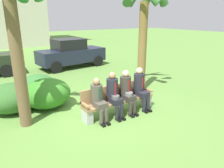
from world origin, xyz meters
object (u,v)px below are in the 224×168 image
Objects in this scene: seated_man_leftmost at (98,98)px; seated_man_centerright at (127,90)px; park_bench at (118,99)px; seated_man_rightmost at (141,86)px; shrub_far_lawn at (47,93)px; parked_car_far at (71,53)px; seated_man_centerleft at (114,93)px; shrub_near_bench at (11,98)px; palm_tree_short at (144,8)px; shrub_mid_lawn at (38,86)px.

seated_man_leftmost is 1.02m from seated_man_centerright.
park_bench is 0.86m from seated_man_rightmost.
shrub_far_lawn is 0.39× the size of parked_car_far.
seated_man_centerleft is (-0.24, -0.13, 0.31)m from park_bench.
parked_car_far reaches higher than seated_man_rightmost.
shrub_near_bench is at bearing 141.27° from seated_man_centerleft.
seated_man_leftmost is at bearing -45.51° from shrub_near_bench.
seated_man_rightmost is (0.79, -0.12, 0.32)m from park_bench.
seated_man_leftmost is at bearing -179.86° from seated_man_centerright.
palm_tree_short is 4.63m from shrub_far_lawn.
parked_car_far is at bearing 81.38° from seated_man_centerright.
seated_man_centerright is 3.56m from shrub_mid_lawn.
park_bench is at bearing -34.37° from shrub_near_bench.
seated_man_centerleft and seated_man_rightmost have the same top height.
seated_man_centerleft is at bearing -151.84° from park_bench.
shrub_mid_lawn is at bearing 41.87° from shrub_near_bench.
seated_man_centerleft is 0.87× the size of shrub_far_lawn.
parked_car_far is (3.00, 5.08, 0.35)m from shrub_far_lawn.
shrub_near_bench is 1.07m from shrub_far_lawn.
seated_man_leftmost is at bearing -106.72° from parked_car_far.
palm_tree_short is 3.11× the size of shrub_near_bench.
seated_man_rightmost is 0.34× the size of parked_car_far.
shrub_near_bench is (-3.55, 2.01, -0.29)m from seated_man_rightmost.
shrub_far_lawn is at bearing -13.85° from shrub_near_bench.
seated_man_centerleft is 3.24m from shrub_near_bench.
parked_car_far reaches higher than seated_man_leftmost.
seated_man_centerleft reaches higher than shrub_far_lawn.
seated_man_centerleft is 3.61m from palm_tree_short.
seated_man_rightmost is at bearing -131.18° from palm_tree_short.
shrub_near_bench is (-1.99, 2.02, -0.24)m from seated_man_leftmost.
seated_man_centerleft is at bearing 179.89° from seated_man_centerright.
parked_car_far is (1.28, 6.71, 0.40)m from park_bench.
shrub_far_lawn is at bearing -120.57° from parked_car_far.
seated_man_leftmost is 0.94× the size of seated_man_centerright.
seated_man_leftmost is 0.27× the size of palm_tree_short.
palm_tree_short is 3.44× the size of shrub_mid_lawn.
shrub_near_bench is 1.11× the size of shrub_mid_lawn.
shrub_near_bench is 1.40m from shrub_mid_lawn.
palm_tree_short reaches higher than shrub_mid_lawn.
shrub_mid_lawn is at bearing 123.61° from seated_man_centerright.
shrub_far_lawn is at bearing 129.94° from seated_man_centerleft.
palm_tree_short is at bearing -7.22° from shrub_near_bench.
shrub_far_lawn reaches higher than shrub_near_bench.
shrub_mid_lawn is (-1.47, 2.95, -0.33)m from seated_man_centerleft.
seated_man_centerleft is 1.00× the size of seated_man_rightmost.
seated_man_centerright reaches higher than shrub_far_lawn.
parked_car_far reaches higher than seated_man_centerright.
seated_man_centerright is 2.65m from shrub_far_lawn.
parked_car_far is at bearing 77.43° from seated_man_centerleft.
shrub_mid_lawn is at bearing 116.54° from seated_man_centerleft.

